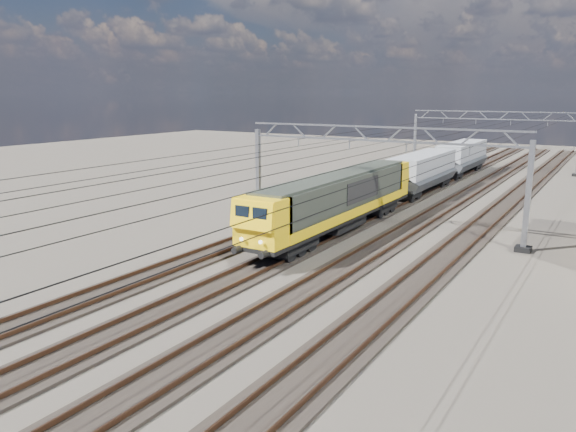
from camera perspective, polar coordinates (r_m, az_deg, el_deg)
The scene contains 11 objects.
ground at distance 35.10m, azimuth 6.23°, elevation -2.91°, with size 160.00×160.00×0.00m, color #2A261F.
track_outer_west at distance 37.91m, azimuth -2.01°, elevation -1.58°, with size 2.60×140.00×0.30m.
track_loco at distance 35.94m, azimuth 3.34°, elevation -2.38°, with size 2.60×140.00×0.30m.
track_inner_east at distance 34.32m, azimuth 9.26°, elevation -3.23°, with size 2.60×140.00×0.30m.
track_outer_east at distance 33.11m, azimuth 15.69°, elevation -4.12°, with size 2.60×140.00×0.30m.
catenary_gantry_mid at distance 37.91m, azimuth 8.94°, elevation 4.18°, with size 19.90×0.90×7.11m.
catenary_gantry_far at distance 72.35m, azimuth 20.00°, elevation 7.45°, with size 19.90×0.90×7.11m.
overhead_wires at distance 41.41m, azimuth 11.16°, elevation 7.36°, with size 12.03×140.00×0.53m.
locomotive at distance 37.58m, azimuth 5.14°, elevation 1.77°, with size 2.76×21.10×3.62m.
hopper_wagon_lead at distance 53.87m, azimuth 13.50°, elevation 4.60°, with size 3.38×13.00×3.25m.
hopper_wagon_mid at distance 67.44m, azimuth 17.25°, elevation 5.90°, with size 3.38×13.00×3.25m.
Camera 1 is at (14.19, -30.75, 9.22)m, focal length 35.00 mm.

